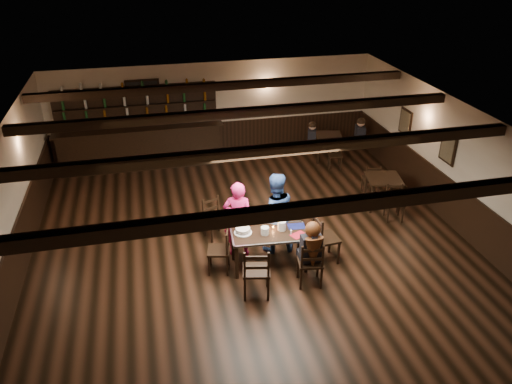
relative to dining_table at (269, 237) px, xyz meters
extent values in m
plane|color=black|center=(-0.15, 0.64, -0.66)|extent=(10.00, 10.00, 0.00)
cube|color=beige|center=(-0.15, 5.64, 0.69)|extent=(9.00, 0.02, 2.70)
cube|color=beige|center=(-4.65, 0.64, 0.69)|extent=(0.02, 10.00, 2.70)
cube|color=beige|center=(4.35, 0.64, 0.69)|extent=(0.02, 10.00, 2.70)
cube|color=silver|center=(-0.15, 0.64, 2.04)|extent=(9.00, 10.00, 0.02)
cube|color=black|center=(-0.15, 5.61, -0.16)|extent=(9.00, 0.04, 1.00)
cube|color=black|center=(-4.62, 0.64, -0.16)|extent=(0.04, 10.00, 1.00)
cube|color=black|center=(4.32, 0.64, -0.16)|extent=(0.04, 10.00, 1.00)
cube|color=black|center=(-2.05, 5.61, 1.19)|extent=(0.90, 0.03, 1.00)
cube|color=black|center=(-2.05, 5.59, 1.19)|extent=(0.80, 0.02, 0.90)
cube|color=black|center=(4.32, 1.14, 0.94)|extent=(0.03, 0.55, 0.65)
cube|color=#72664C|center=(4.30, 1.14, 0.94)|extent=(0.02, 0.45, 0.55)
cube|color=black|center=(4.32, 3.04, 0.89)|extent=(0.03, 0.55, 0.65)
cube|color=#72664C|center=(4.30, 3.04, 0.89)|extent=(0.02, 0.45, 0.55)
cube|color=black|center=(-0.15, -2.36, 1.94)|extent=(8.90, 0.18, 0.18)
cube|color=black|center=(-0.15, -0.36, 1.94)|extent=(8.90, 0.18, 0.18)
cube|color=black|center=(-0.15, 1.64, 1.94)|extent=(8.90, 0.18, 0.18)
cube|color=black|center=(-0.15, 3.64, 1.94)|extent=(8.90, 0.18, 0.18)
cube|color=black|center=(-0.69, -0.25, -0.30)|extent=(0.06, 0.06, 0.71)
cube|color=black|center=(-0.64, 0.36, -0.30)|extent=(0.06, 0.06, 0.71)
cube|color=black|center=(0.64, -0.36, -0.30)|extent=(0.06, 0.06, 0.71)
cube|color=black|center=(0.69, 0.25, -0.30)|extent=(0.06, 0.06, 0.71)
cube|color=black|center=(0.00, 0.00, 0.07)|extent=(1.50, 0.84, 0.04)
cube|color=#A5A8AD|center=(0.03, 0.35, 0.07)|extent=(1.45, 0.15, 0.04)
cube|color=#A5A8AD|center=(-0.03, -0.35, 0.07)|extent=(1.45, 0.15, 0.04)
cube|color=#A5A8AD|center=(0.71, -0.06, 0.07)|extent=(0.09, 0.72, 0.04)
cube|color=#A5A8AD|center=(-0.71, 0.06, 0.07)|extent=(0.09, 0.72, 0.04)
cube|color=black|center=(-0.19, -0.63, -0.42)|extent=(0.05, 0.05, 0.49)
cube|color=black|center=(-0.27, -1.00, -0.42)|extent=(0.05, 0.05, 0.49)
cube|color=black|center=(-0.59, -0.54, -0.42)|extent=(0.05, 0.05, 0.49)
cube|color=black|center=(-0.67, -0.92, -0.42)|extent=(0.05, 0.05, 0.49)
cube|color=black|center=(-0.43, -0.77, -0.15)|extent=(0.56, 0.54, 0.05)
cube|color=black|center=(-0.47, -0.96, 0.11)|extent=(0.48, 0.14, 0.51)
cube|color=black|center=(-0.47, -0.96, 0.06)|extent=(0.41, 0.11, 0.06)
cube|color=black|center=(-0.47, -0.96, 0.26)|extent=(0.41, 0.11, 0.06)
cube|color=black|center=(0.80, -0.55, -0.44)|extent=(0.04, 0.04, 0.45)
cube|color=black|center=(0.75, -0.90, -0.44)|extent=(0.04, 0.04, 0.45)
cube|color=black|center=(0.43, -0.49, -0.44)|extent=(0.04, 0.04, 0.45)
cube|color=black|center=(0.38, -0.84, -0.44)|extent=(0.04, 0.04, 0.45)
cube|color=black|center=(0.59, -0.69, -0.19)|extent=(0.50, 0.48, 0.04)
cube|color=black|center=(0.56, -0.87, 0.04)|extent=(0.44, 0.10, 0.47)
cube|color=black|center=(0.56, -0.87, 0.00)|extent=(0.37, 0.08, 0.05)
cube|color=black|center=(0.56, -0.87, 0.18)|extent=(0.37, 0.08, 0.05)
cube|color=black|center=(-1.10, 0.30, -0.44)|extent=(0.04, 0.04, 0.44)
cube|color=black|center=(-0.76, 0.22, -0.44)|extent=(0.04, 0.04, 0.44)
cube|color=black|center=(-1.18, -0.06, -0.44)|extent=(0.04, 0.04, 0.44)
cube|color=black|center=(-0.85, -0.14, -0.44)|extent=(0.04, 0.04, 0.44)
cube|color=black|center=(-0.97, 0.08, -0.20)|extent=(0.49, 0.51, 0.04)
cube|color=black|center=(-0.80, 0.04, 0.03)|extent=(0.13, 0.42, 0.46)
cube|color=black|center=(-0.80, 0.04, -0.02)|extent=(0.11, 0.36, 0.05)
cube|color=black|center=(-0.80, 0.04, 0.17)|extent=(0.11, 0.36, 0.05)
cube|color=black|center=(1.33, -0.26, -0.41)|extent=(0.04, 0.04, 0.49)
cube|color=black|center=(0.95, -0.29, -0.41)|extent=(0.04, 0.04, 0.49)
cube|color=black|center=(1.30, 0.16, -0.41)|extent=(0.04, 0.04, 0.49)
cube|color=black|center=(0.91, 0.13, -0.41)|extent=(0.04, 0.04, 0.49)
cube|color=black|center=(1.12, -0.07, -0.14)|extent=(0.49, 0.52, 0.05)
cube|color=black|center=(0.93, -0.08, 0.11)|extent=(0.08, 0.48, 0.52)
cube|color=black|center=(0.93, -0.08, 0.06)|extent=(0.06, 0.41, 0.06)
cube|color=black|center=(0.93, -0.08, 0.27)|extent=(0.06, 0.41, 0.06)
cube|color=black|center=(-0.96, 1.05, -0.45)|extent=(0.04, 0.04, 0.42)
cube|color=black|center=(-1.08, 1.36, -0.45)|extent=(0.04, 0.04, 0.42)
cube|color=black|center=(-0.63, 1.17, -0.45)|extent=(0.04, 0.04, 0.42)
cube|color=black|center=(-0.74, 1.48, -0.45)|extent=(0.04, 0.04, 0.42)
cube|color=black|center=(-0.85, 1.27, -0.22)|extent=(0.52, 0.51, 0.04)
cube|color=black|center=(-0.91, 1.42, 0.00)|extent=(0.40, 0.17, 0.44)
cube|color=black|center=(-0.91, 1.42, -0.04)|extent=(0.34, 0.14, 0.05)
cube|color=black|center=(-0.91, 1.42, 0.13)|extent=(0.34, 0.14, 0.05)
imported|color=#FF3462|center=(-0.50, 0.54, 0.15)|extent=(0.68, 0.54, 1.62)
imported|color=navy|center=(0.24, 0.54, 0.19)|extent=(0.84, 0.66, 1.71)
cube|color=black|center=(0.59, -0.56, -0.13)|extent=(0.35, 0.35, 0.14)
cube|color=black|center=(0.59, -0.69, 0.12)|extent=(0.37, 0.22, 0.52)
cylinder|color=black|center=(0.59, -0.69, 0.35)|extent=(0.11, 0.37, 0.37)
sphere|color=#D8A384|center=(0.59, -0.69, 0.52)|extent=(0.23, 0.23, 0.23)
sphere|color=#3D1B0D|center=(0.59, -0.73, 0.53)|extent=(0.28, 0.28, 0.28)
cone|color=#3D1B0D|center=(0.59, -0.84, 0.09)|extent=(0.22, 0.22, 0.65)
cylinder|color=white|center=(-0.49, 0.12, 0.10)|extent=(0.34, 0.34, 0.01)
cylinder|color=white|center=(-0.49, 0.12, 0.15)|extent=(0.28, 0.28, 0.09)
cylinder|color=silver|center=(-0.49, 0.12, 0.13)|extent=(0.29, 0.29, 0.05)
cylinder|color=white|center=(-0.09, -0.01, 0.17)|extent=(0.16, 0.16, 0.15)
cylinder|color=white|center=(0.26, 0.06, 0.19)|extent=(0.16, 0.16, 0.19)
cylinder|color=#A5A8AD|center=(0.11, 0.14, 0.11)|extent=(0.05, 0.05, 0.03)
sphere|color=orange|center=(0.11, 0.14, 0.13)|extent=(0.03, 0.03, 0.03)
cylinder|color=silver|center=(0.39, -0.13, 0.14)|extent=(0.04, 0.04, 0.09)
cylinder|color=#A5A8AD|center=(0.40, -0.08, 0.13)|extent=(0.03, 0.03, 0.08)
cylinder|color=silver|center=(0.29, 0.08, 0.15)|extent=(0.07, 0.07, 0.11)
cube|color=maroon|center=(0.52, -0.19, 0.09)|extent=(0.34, 0.30, 0.00)
cube|color=#0F134C|center=(0.57, 0.12, 0.09)|extent=(0.35, 0.27, 0.00)
cube|color=black|center=(-2.25, 5.29, -0.11)|extent=(4.28, 0.60, 1.10)
cube|color=black|center=(-2.25, 5.29, 0.46)|extent=(4.48, 0.70, 0.05)
cube|color=black|center=(-2.25, 5.56, 0.44)|extent=(4.28, 0.10, 2.20)
cube|color=black|center=(-2.25, 5.46, 0.69)|extent=(4.18, 0.22, 0.03)
cube|color=black|center=(-2.25, 5.46, 1.04)|extent=(4.18, 0.22, 0.03)
cube|color=black|center=(-2.25, 5.46, 1.39)|extent=(4.18, 0.22, 0.03)
cube|color=black|center=(3.19, 1.71, 0.07)|extent=(0.92, 0.92, 0.04)
cube|color=black|center=(2.81, 1.46, -0.31)|extent=(0.05, 0.05, 0.71)
cube|color=black|center=(2.94, 2.09, -0.31)|extent=(0.05, 0.05, 0.71)
cube|color=black|center=(3.44, 1.33, -0.31)|extent=(0.05, 0.05, 0.71)
cube|color=black|center=(3.57, 1.95, -0.31)|extent=(0.05, 0.05, 0.71)
cube|color=black|center=(2.89, 4.56, 0.07)|extent=(0.87, 0.87, 0.04)
cube|color=black|center=(2.54, 4.34, -0.31)|extent=(0.05, 0.05, 0.71)
cube|color=black|center=(2.67, 4.92, -0.31)|extent=(0.05, 0.05, 0.71)
cube|color=black|center=(3.12, 4.20, -0.31)|extent=(0.05, 0.05, 0.71)
cube|color=black|center=(3.25, 4.78, -0.31)|extent=(0.05, 0.05, 0.71)
cube|color=black|center=(2.37, 4.47, 0.07)|extent=(0.33, 0.41, 0.52)
sphere|color=#D8A384|center=(2.37, 4.47, 0.42)|extent=(0.20, 0.20, 0.20)
sphere|color=black|center=(2.37, 4.47, 0.45)|extent=(0.21, 0.21, 0.21)
cube|color=black|center=(3.73, 4.33, 0.09)|extent=(0.31, 0.43, 0.56)
sphere|color=#D8A384|center=(3.73, 4.33, 0.46)|extent=(0.21, 0.21, 0.21)
sphere|color=black|center=(3.73, 4.33, 0.49)|extent=(0.22, 0.22, 0.22)
camera|label=1|loc=(-2.06, -7.72, 5.17)|focal=35.00mm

